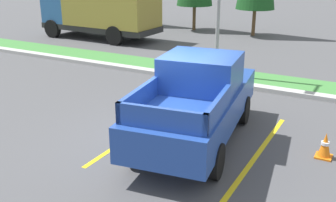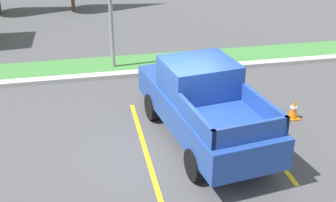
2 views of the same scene
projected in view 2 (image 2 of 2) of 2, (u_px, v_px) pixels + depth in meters
name	position (u px, v px, depth m)	size (l,w,h in m)	color
ground_plane	(175.00, 147.00, 11.22)	(120.00, 120.00, 0.00)	#4C4C4F
parking_line_near	(144.00, 145.00, 11.30)	(0.12, 4.80, 0.01)	yellow
parking_line_far	(256.00, 133.00, 11.87)	(0.12, 4.80, 0.01)	yellow
curb_strip	(145.00, 73.00, 15.59)	(56.00, 0.40, 0.15)	#B2B2AD
grass_median	(140.00, 63.00, 16.58)	(56.00, 1.80, 0.06)	#42843D
pickup_truck_main	(202.00, 103.00, 11.18)	(2.62, 5.44, 2.10)	black
traffic_cone	(293.00, 109.00, 12.52)	(0.36, 0.36, 0.60)	orange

